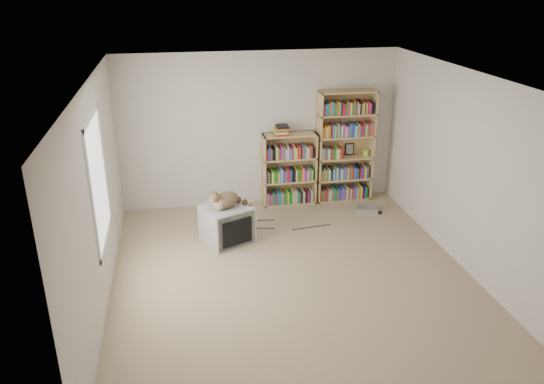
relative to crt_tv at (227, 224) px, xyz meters
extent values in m
cube|color=tan|center=(0.71, -1.14, -0.27)|extent=(4.50, 5.00, 0.01)
cube|color=beige|center=(0.71, 1.36, 0.98)|extent=(4.50, 0.02, 2.50)
cube|color=beige|center=(0.71, -3.64, 0.98)|extent=(4.50, 0.02, 2.50)
cube|color=beige|center=(-1.54, -1.14, 0.98)|extent=(0.02, 5.00, 2.50)
cube|color=beige|center=(2.96, -1.14, 0.98)|extent=(0.02, 5.00, 2.50)
cube|color=white|center=(0.71, -1.14, 2.23)|extent=(4.50, 5.00, 0.02)
cube|color=white|center=(-1.53, -0.94, 1.13)|extent=(0.02, 1.22, 1.52)
cube|color=#ABABAE|center=(0.00, -0.01, 0.00)|extent=(0.81, 0.77, 0.55)
cube|color=black|center=(0.11, -0.25, 0.00)|extent=(0.54, 0.26, 0.50)
cube|color=black|center=(0.12, -0.27, -0.01)|extent=(0.43, 0.20, 0.38)
cube|color=black|center=(-0.05, 0.11, -0.01)|extent=(0.47, 0.44, 0.33)
ellipsoid|color=#3C2818|center=(0.00, -0.02, 0.39)|extent=(0.49, 0.46, 0.23)
ellipsoid|color=#3C2818|center=(0.08, 0.04, 0.38)|extent=(0.27, 0.28, 0.17)
ellipsoid|color=tan|center=(-0.10, -0.12, 0.38)|extent=(0.22, 0.22, 0.19)
ellipsoid|color=#3C2818|center=(-0.16, -0.15, 0.49)|extent=(0.20, 0.20, 0.14)
sphere|color=beige|center=(-0.21, -0.18, 0.46)|extent=(0.08, 0.08, 0.06)
cone|color=black|center=(-0.14, -0.17, 0.55)|extent=(0.08, 0.08, 0.07)
cone|color=black|center=(-0.19, -0.11, 0.55)|extent=(0.08, 0.08, 0.07)
cube|color=tan|center=(1.67, 1.20, 0.66)|extent=(0.02, 0.30, 1.86)
cube|color=tan|center=(2.57, 1.20, 0.66)|extent=(0.02, 0.30, 1.86)
cube|color=tan|center=(2.12, 1.34, 0.66)|extent=(0.93, 0.03, 1.86)
cube|color=tan|center=(2.12, 1.20, 1.58)|extent=(0.93, 0.30, 0.02)
cube|color=tan|center=(2.12, 1.20, -0.26)|extent=(0.93, 0.30, 0.03)
cube|color=tan|center=(2.12, 1.20, 0.11)|extent=(0.93, 0.30, 0.03)
cube|color=tan|center=(2.12, 1.20, 0.48)|extent=(0.93, 0.30, 0.02)
cube|color=tan|center=(2.12, 1.20, 0.84)|extent=(0.93, 0.30, 0.02)
cube|color=tan|center=(2.12, 1.20, 1.21)|extent=(0.93, 0.30, 0.02)
cube|color=#AB1620|center=(2.12, 1.20, -0.15)|extent=(0.85, 0.24, 0.19)
cube|color=#1B31B3|center=(2.12, 1.20, 0.22)|extent=(0.85, 0.24, 0.19)
cube|color=#167D1F|center=(2.12, 1.20, 0.58)|extent=(0.85, 0.24, 0.19)
cube|color=#BDB19B|center=(2.12, 1.20, 0.95)|extent=(0.85, 0.24, 0.19)
cube|color=black|center=(2.12, 1.20, 1.32)|extent=(0.85, 0.24, 0.19)
cube|color=tan|center=(0.75, 1.20, 0.33)|extent=(0.02, 0.30, 1.20)
cube|color=tan|center=(1.60, 1.20, 0.33)|extent=(0.02, 0.30, 1.20)
cube|color=tan|center=(1.18, 1.34, 0.33)|extent=(0.87, 0.03, 1.20)
cube|color=tan|center=(1.18, 1.20, 0.92)|extent=(0.87, 0.30, 0.02)
cube|color=tan|center=(1.18, 1.20, -0.26)|extent=(0.87, 0.30, 0.03)
cube|color=tan|center=(1.18, 1.20, 0.13)|extent=(0.87, 0.30, 0.03)
cube|color=tan|center=(1.18, 1.20, 0.53)|extent=(0.87, 0.30, 0.02)
cube|color=#AB1620|center=(1.18, 1.20, -0.15)|extent=(0.79, 0.24, 0.19)
cube|color=#1B31B3|center=(1.18, 1.20, 0.24)|extent=(0.79, 0.24, 0.19)
cube|color=#167D1F|center=(1.18, 1.20, 0.63)|extent=(0.79, 0.24, 0.19)
cube|color=#AB1620|center=(1.04, 1.20, 1.00)|extent=(0.21, 0.28, 0.15)
cylinder|color=#9FC939|center=(2.48, 1.20, 0.54)|extent=(0.09, 0.09, 0.11)
cube|color=black|center=(2.23, 1.30, 0.59)|extent=(0.15, 0.05, 0.20)
cube|color=#B4B4B9|center=(2.35, 0.62, -0.23)|extent=(0.42, 0.36, 0.08)
cube|color=silver|center=(-1.53, 0.34, 0.05)|extent=(0.01, 0.08, 0.13)
camera|label=1|loc=(-0.63, -6.82, 3.27)|focal=35.00mm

